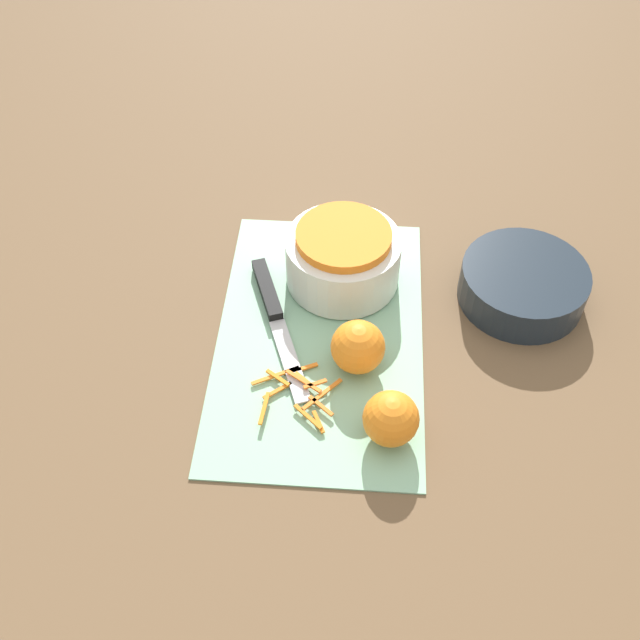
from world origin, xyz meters
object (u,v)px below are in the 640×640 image
object	(u,v)px
bowl_speckled	(343,257)
orange_left	(358,347)
bowl_dark	(523,284)
orange_right	(391,419)
knife	(272,303)

from	to	relation	value
bowl_speckled	orange_left	size ratio (longest dim) A/B	2.29
bowl_speckled	orange_left	distance (m)	0.16
bowl_dark	orange_right	distance (m)	0.31
bowl_speckled	bowl_dark	xyz separation A→B (m)	(0.02, 0.26, -0.02)
bowl_dark	orange_left	distance (m)	0.27
bowl_speckled	orange_right	bearing A→B (deg)	15.05
knife	orange_right	distance (m)	0.26
knife	orange_right	size ratio (longest dim) A/B	3.57
bowl_dark	knife	size ratio (longest dim) A/B	0.72
bowl_speckled	orange_left	world-z (taller)	bowl_speckled
bowl_speckled	orange_right	size ratio (longest dim) A/B	2.38
bowl_speckled	knife	size ratio (longest dim) A/B	0.67
orange_right	bowl_speckled	bearing A→B (deg)	-164.95
bowl_dark	orange_left	size ratio (longest dim) A/B	2.50
orange_right	orange_left	bearing A→B (deg)	-157.75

